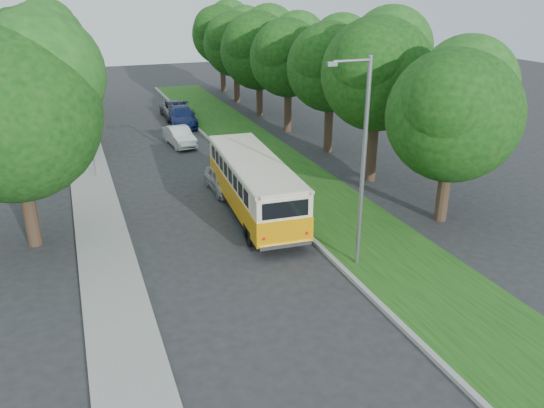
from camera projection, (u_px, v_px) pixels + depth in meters
name	position (u px, v px, depth m)	size (l,w,h in m)	color
ground	(233.00, 256.00, 21.51)	(120.00, 120.00, 0.00)	#272729
curb	(271.00, 200.00, 27.00)	(0.20, 70.00, 0.15)	gray
grass_verge	(313.00, 194.00, 27.78)	(4.50, 70.00, 0.13)	#194813
sidewalk	(100.00, 225.00, 24.21)	(2.20, 70.00, 0.12)	gray
treeline	(197.00, 54.00, 35.86)	(24.27, 41.91, 9.46)	#332319
lamppost_near	(361.00, 159.00, 19.09)	(1.71, 0.16, 8.00)	gray
lamppost_far	(80.00, 94.00, 32.22)	(1.71, 0.16, 7.50)	gray
warning_sign	(92.00, 149.00, 29.72)	(0.56, 0.10, 2.50)	gray
vintage_bus	(254.00, 187.00, 24.95)	(2.46, 9.54, 2.83)	orange
car_silver	(223.00, 180.00, 28.16)	(1.44, 3.57, 1.22)	#B0B0B5
car_white	(180.00, 136.00, 36.39)	(1.35, 3.88, 1.28)	silver
car_blue	(182.00, 116.00, 41.69)	(2.02, 4.98, 1.44)	navy
car_grey	(177.00, 110.00, 44.04)	(2.28, 4.94, 1.37)	#525459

